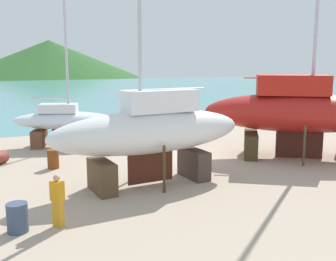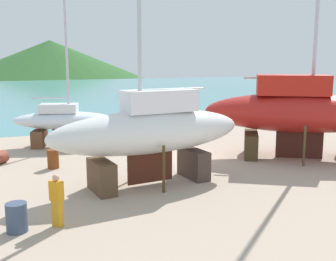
% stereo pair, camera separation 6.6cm
% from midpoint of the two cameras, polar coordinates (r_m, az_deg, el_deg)
% --- Properties ---
extents(ground_plane, '(47.15, 47.15, 0.00)m').
position_cam_midpoint_polar(ground_plane, '(21.15, 6.07, -4.63)').
color(ground_plane, tan).
extents(sea_water, '(141.32, 80.15, 0.01)m').
position_cam_midpoint_polar(sea_water, '(70.69, -14.56, 5.33)').
color(sea_water, teal).
rests_on(sea_water, ground).
extents(headland_hill, '(128.98, 128.98, 26.08)m').
position_cam_midpoint_polar(headland_hill, '(172.90, -16.10, 7.80)').
color(headland_hill, '#2C5B27').
rests_on(headland_hill, ground).
extents(sailboat_small_center, '(8.89, 3.10, 13.96)m').
position_cam_midpoint_polar(sailboat_small_center, '(17.10, -2.33, -0.06)').
color(sailboat_small_center, brown).
rests_on(sailboat_small_center, ground).
extents(sailboat_far_slipway, '(10.39, 8.25, 15.63)m').
position_cam_midpoint_polar(sailboat_far_slipway, '(22.87, 18.18, 2.54)').
color(sailboat_far_slipway, '#443C1C').
rests_on(sailboat_far_slipway, ground).
extents(sailboat_mid_port, '(6.56, 3.95, 9.78)m').
position_cam_midpoint_polar(sailboat_mid_port, '(25.69, -14.35, 1.30)').
color(sailboat_mid_port, brown).
rests_on(sailboat_mid_port, ground).
extents(worker, '(0.45, 0.50, 1.74)m').
position_cam_midpoint_polar(worker, '(13.56, -15.24, -9.36)').
color(worker, orange).
rests_on(worker, ground).
extents(barrel_tipped_center, '(0.67, 0.67, 0.95)m').
position_cam_midpoint_polar(barrel_tipped_center, '(20.80, -15.77, -3.87)').
color(barrel_tipped_center, brown).
rests_on(barrel_tipped_center, ground).
extents(barrel_ochre, '(0.85, 0.85, 0.93)m').
position_cam_midpoint_polar(barrel_ochre, '(13.70, -20.38, -11.40)').
color(barrel_ochre, '#3B4A62').
rests_on(barrel_ochre, ground).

